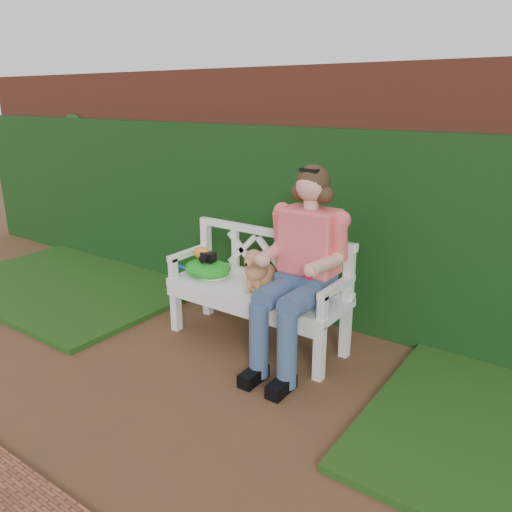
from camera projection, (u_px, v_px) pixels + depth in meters
The scene contains 11 objects.
ground at pixel (182, 396), 3.39m from camera, with size 60.00×60.00×0.00m, color #493420.
brick_wall at pixel (321, 194), 4.53m from camera, with size 10.00×0.30×2.20m, color brown.
ivy_hedge at pixel (308, 226), 4.44m from camera, with size 10.00×0.18×1.70m, color #133510.
grass_left at pixel (77, 282), 5.41m from camera, with size 2.60×2.00×0.05m, color #163510.
garden_bench at pixel (256, 315), 4.07m from camera, with size 1.58×0.60×0.48m, color white, non-canonical shape.
seated_woman at pixel (305, 267), 3.65m from camera, with size 0.64×0.85×1.51m, color #F53F61, non-canonical shape.
dog at pixel (260, 269), 3.90m from camera, with size 0.24×0.33×0.36m, color olive, non-canonical shape.
tennis_racket at pixel (208, 274), 4.28m from camera, with size 0.58×0.24×0.03m, color silver, non-canonical shape.
green_bag at pixel (207, 268), 4.24m from camera, with size 0.43×0.33×0.14m, color #29811D, non-canonical shape.
camera_item at pixel (208, 257), 4.18m from camera, with size 0.11×0.09×0.08m, color black.
baseball_glove at pixel (202, 253), 4.24m from camera, with size 0.16×0.12×0.10m, color orange.
Camera 1 is at (2.11, -2.10, 1.95)m, focal length 35.00 mm.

